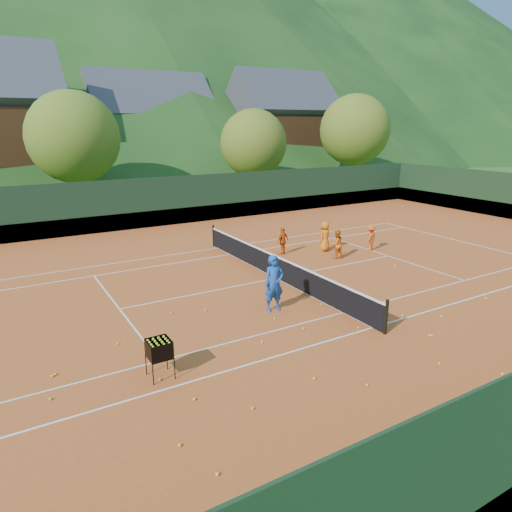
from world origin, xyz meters
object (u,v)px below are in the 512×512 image
student_c (325,236)px  student_d (371,238)px  student_a (336,244)px  chalet_mid (150,135)px  student_b (283,241)px  tennis_net (277,267)px  chalet_right (281,131)px  coach (274,283)px  ball_hopper (159,350)px

student_c → student_d: 2.29m
student_a → chalet_mid: bearing=-90.9°
student_b → student_a: bearing=115.6°
student_a → tennis_net: (-3.98, -1.00, -0.18)m
student_b → student_d: size_ratio=1.04×
student_a → student_c: 1.35m
chalet_right → student_d: bearing=-115.4°
tennis_net → chalet_mid: chalet_mid is taller
student_a → chalet_mid: 33.34m
student_b → tennis_net: student_b is taller
student_b → chalet_mid: 31.65m
coach → student_b: coach is taller
coach → student_a: (5.89, 3.77, -0.29)m
student_c → chalet_mid: size_ratio=0.12×
coach → chalet_right: chalet_right is taller
coach → student_c: 8.05m
chalet_mid → chalet_right: 14.56m
student_b → ball_hopper: student_b is taller
student_a → student_d: (2.37, 0.22, -0.05)m
chalet_mid → coach: bearing=-102.1°
student_b → chalet_right: chalet_right is taller
student_b → chalet_right: (17.79, 27.13, 4.57)m
student_c → ball_hopper: (-10.97, -7.19, 0.00)m
student_d → chalet_right: 32.18m
tennis_net → chalet_mid: 34.81m
student_a → tennis_net: student_a is taller
coach → student_d: coach is taller
tennis_net → student_a: bearing=14.2°
tennis_net → ball_hopper: bearing=-143.6°
ball_hopper → chalet_mid: 41.10m
student_b → chalet_mid: bearing=-114.7°
ball_hopper → chalet_right: chalet_right is taller
coach → student_b: bearing=60.0°
student_d → chalet_right: size_ratio=0.11×
tennis_net → chalet_mid: bearing=80.0°
student_b → student_c: (2.13, -0.57, 0.08)m
coach → student_a: size_ratio=1.42×
coach → chalet_mid: chalet_mid is taller
chalet_mid → chalet_right: chalet_right is taller
student_d → tennis_net: 6.47m
coach → tennis_net: (1.91, 2.77, -0.47)m
chalet_mid → student_b: bearing=-96.9°
ball_hopper → chalet_mid: chalet_mid is taller
student_a → chalet_right: bearing=-116.3°
student_c → chalet_right: 32.13m
student_c → student_b: bearing=-30.3°
chalet_right → student_c: bearing=-119.5°
student_b → chalet_mid: size_ratio=0.11×
student_b → chalet_right: 32.76m
ball_hopper → student_d: bearing=25.2°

